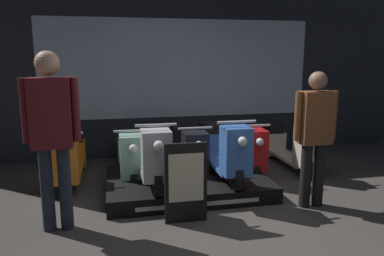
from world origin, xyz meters
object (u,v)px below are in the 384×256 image
Objects in this scene: scooter_backrow_3 at (239,149)px; scooter_backrow_4 at (289,146)px; price_sign_board at (186,183)px; person_left_browsing at (52,128)px; scooter_display_right at (221,150)px; scooter_backrow_0 at (71,158)px; person_right_browsing at (315,131)px; scooter_backrow_2 at (186,152)px; scooter_backrow_1 at (130,155)px; scooter_display_left at (151,153)px.

scooter_backrow_3 is 0.84m from scooter_backrow_4.
scooter_backrow_3 is at bearing 180.00° from scooter_backrow_4.
price_sign_board is at bearing -140.70° from scooter_backrow_4.
scooter_backrow_4 is at bearing 0.00° from scooter_backrow_3.
person_left_browsing is 2.08× the size of price_sign_board.
scooter_display_right reaches higher than scooter_backrow_0.
scooter_display_right is at bearing 136.95° from person_right_browsing.
person_right_browsing is at bearing -107.05° from scooter_backrow_4.
scooter_backrow_1 is at bearing 180.00° from scooter_backrow_2.
scooter_backrow_4 is (2.53, 0.00, 0.00)m from scooter_backrow_1.
scooter_backrow_2 is 1.00× the size of scooter_backrow_4.
scooter_display_left is at bearing -72.50° from scooter_backrow_1.
scooter_backrow_2 and scooter_backrow_4 have the same top height.
scooter_backrow_4 is (1.68, 0.00, 0.00)m from scooter_backrow_2.
price_sign_board is at bearing -73.27° from scooter_backrow_1.
scooter_display_left is 1.00× the size of scooter_backrow_3.
scooter_backrow_0 is 2.14m from price_sign_board.
person_right_browsing is at bearing -36.98° from scooter_backrow_1.
scooter_backrow_1 is (-1.17, 0.72, -0.20)m from scooter_display_right.
person_right_browsing reaches higher than price_sign_board.
scooter_display_right is 0.91× the size of person_left_browsing.
person_left_browsing is at bearing -157.64° from scooter_display_right.
scooter_backrow_3 is (0.51, 0.72, -0.20)m from scooter_display_right.
scooter_backrow_1 is at bearing 61.71° from person_left_browsing.
person_left_browsing is at bearing -142.14° from scooter_display_left.
scooter_backrow_2 is 1.89× the size of price_sign_board.
scooter_backrow_1 and scooter_backrow_2 have the same top height.
price_sign_board is at bearing -4.89° from person_left_browsing.
scooter_backrow_0 is 3.37m from scooter_backrow_4.
scooter_display_right is 1.89× the size of price_sign_board.
scooter_backrow_4 is (1.36, 0.72, -0.20)m from scooter_display_right.
person_right_browsing reaches higher than scooter_backrow_1.
scooter_backrow_3 is (2.53, 0.00, 0.00)m from scooter_backrow_0.
scooter_display_right reaches higher than price_sign_board.
scooter_display_left reaches higher than scooter_backrow_3.
scooter_display_right reaches higher than scooter_backrow_3.
person_right_browsing is (1.21, -1.55, 0.58)m from scooter_backrow_2.
scooter_backrow_3 is (0.84, 0.00, 0.00)m from scooter_backrow_2.
scooter_backrow_0 is 0.84m from scooter_backrow_1.
person_left_browsing is at bearing -137.28° from scooter_backrow_2.
scooter_display_left is 1.31m from scooter_backrow_0.
scooter_backrow_2 is at bearing 0.00° from scooter_backrow_1.
scooter_backrow_1 is 1.00× the size of scooter_backrow_2.
scooter_display_right is at bearing -31.66° from scooter_backrow_1.
scooter_backrow_1 is 0.91× the size of person_left_browsing.
scooter_backrow_0 and scooter_backrow_1 have the same top height.
person_right_browsing reaches higher than scooter_backrow_2.
scooter_display_right is at bearing -125.42° from scooter_backrow_3.
scooter_backrow_0 is 1.00× the size of scooter_backrow_4.
price_sign_board is at bearing -125.63° from scooter_display_right.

